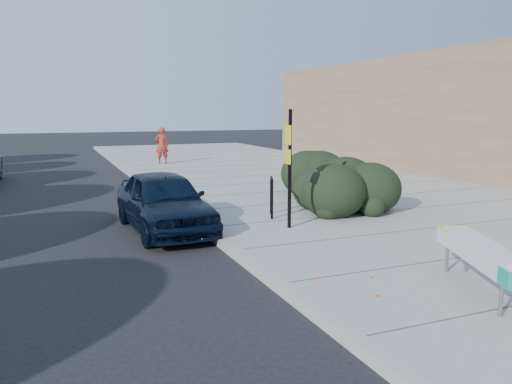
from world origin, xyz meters
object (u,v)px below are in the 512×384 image
at_px(bench, 483,254).
at_px(pedestrian, 162,145).
at_px(sedan_navy, 164,201).
at_px(bike_rack, 272,193).
at_px(sign_post, 289,162).

xyz_separation_m(bench, pedestrian, (-0.46, 19.57, 0.33)).
bearing_deg(bench, sedan_navy, 140.84).
height_order(bike_rack, sign_post, sign_post).
bearing_deg(sedan_navy, pedestrian, 75.09).
relative_size(bike_rack, sign_post, 0.37).
bearing_deg(pedestrian, sedan_navy, 82.75).
height_order(bench, sedan_navy, sedan_navy).
xyz_separation_m(sign_post, sedan_navy, (-2.50, 1.43, -0.95)).
distance_m(bench, sign_post, 4.83).
height_order(sign_post, sedan_navy, sign_post).
relative_size(bench, pedestrian, 1.32).
height_order(bench, sign_post, sign_post).
distance_m(bench, sedan_navy, 6.94).
bearing_deg(sedan_navy, bike_rack, -6.40).
relative_size(sedan_navy, pedestrian, 2.25).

